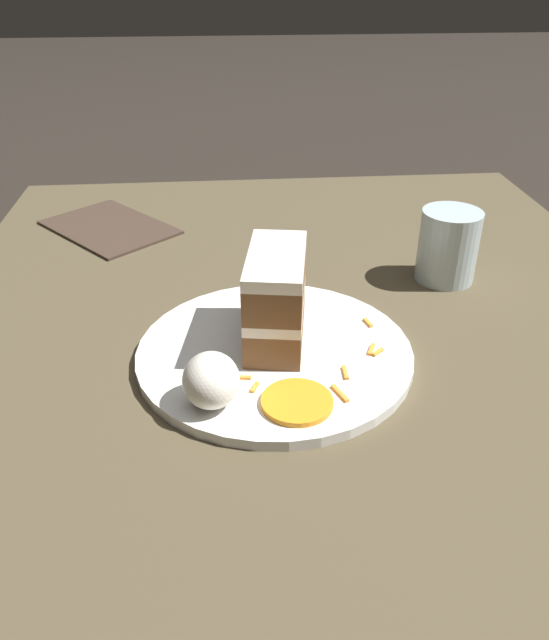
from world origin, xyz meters
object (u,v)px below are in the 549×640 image
(cake_slice, at_px, (276,297))
(menu_card, at_px, (109,227))
(orange_garnish, at_px, (297,402))
(plate, at_px, (274,353))
(drinking_glass, at_px, (447,251))
(cream_dollop, at_px, (211,380))

(cake_slice, relative_size, menu_card, 0.66)
(cake_slice, xyz_separation_m, orange_garnish, (-0.11, -0.01, -0.05))
(plate, bearing_deg, drinking_glass, -55.50)
(cake_slice, bearing_deg, orange_garnish, -76.12)
(plate, bearing_deg, cream_dollop, 142.51)
(drinking_glass, height_order, menu_card, drinking_glass)
(plate, bearing_deg, orange_garnish, -172.48)
(drinking_glass, distance_m, menu_card, 0.50)
(menu_card, bearing_deg, orange_garnish, -104.42)
(plate, xyz_separation_m, menu_card, (0.37, 0.22, -0.00))
(cream_dollop, relative_size, menu_card, 0.29)
(cream_dollop, distance_m, menu_card, 0.48)
(plate, xyz_separation_m, orange_garnish, (-0.09, -0.01, 0.01))
(plate, height_order, orange_garnish, orange_garnish)
(orange_garnish, distance_m, drinking_glass, 0.34)
(plate, distance_m, cake_slice, 0.06)
(plate, height_order, cake_slice, cake_slice)
(orange_garnish, xyz_separation_m, menu_card, (0.46, 0.23, -0.01))
(plate, relative_size, drinking_glass, 3.13)
(orange_garnish, bearing_deg, cake_slice, 4.55)
(plate, relative_size, menu_card, 1.46)
(plate, distance_m, cream_dollop, 0.11)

